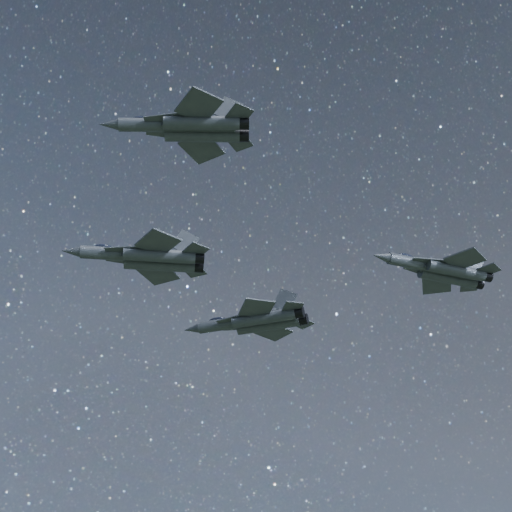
{
  "coord_description": "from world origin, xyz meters",
  "views": [
    {
      "loc": [
        8.0,
        -72.61,
        101.6
      ],
      "look_at": [
        1.12,
        -0.09,
        149.04
      ],
      "focal_mm": 50.0,
      "sensor_mm": 36.0,
      "label": 1
    }
  ],
  "objects": [
    {
      "name": "jet_left",
      "position": [
        -0.36,
        15.66,
        148.46
      ],
      "size": [
        19.14,
        13.11,
        4.81
      ],
      "rotation": [
        0.0,
        0.0,
        -0.22
      ],
      "color": "#32373E"
    },
    {
      "name": "jet_lead",
      "position": [
        -12.71,
        1.18,
        150.5
      ],
      "size": [
        18.92,
        12.99,
        4.75
      ],
      "rotation": [
        0.0,
        0.0,
        0.2
      ],
      "color": "#32373E"
    },
    {
      "name": "jet_slot",
      "position": [
        24.44,
        6.53,
        149.7
      ],
      "size": [
        16.76,
        10.97,
        4.32
      ],
      "rotation": [
        0.0,
        0.0,
        0.43
      ],
      "color": "#32373E"
    },
    {
      "name": "jet_right",
      "position": [
        -3.04,
        -23.25,
        148.97
      ],
      "size": [
        15.1,
        10.56,
        3.8
      ],
      "rotation": [
        0.0,
        0.0,
        0.11
      ],
      "color": "#32373E"
    }
  ]
}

